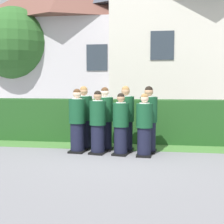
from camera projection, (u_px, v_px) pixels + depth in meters
ground_plane at (111, 154)px, 7.79m from camera, size 60.00×60.00×0.00m
student_front_row_0 at (77, 122)px, 7.93m from camera, size 0.43×0.50×1.65m
student_front_row_1 at (98, 124)px, 7.77m from camera, size 0.44×0.51×1.61m
student_front_row_2 at (121, 126)px, 7.64m from camera, size 0.43×0.50×1.55m
student_front_row_3 at (144, 127)px, 7.50m from camera, size 0.40×0.46×1.54m
student_rear_row_0 at (84, 119)px, 8.34m from camera, size 0.45×0.55×1.72m
student_rear_row_1 at (105, 120)px, 8.20m from camera, size 0.44×0.50×1.69m
student_rear_row_2 at (125, 120)px, 8.06m from camera, size 0.45×0.52×1.72m
student_rear_row_3 at (149, 121)px, 7.91m from camera, size 0.45×0.53×1.72m
hedge at (119, 121)px, 9.40m from camera, size 8.12×0.70×1.30m
school_building_main at (202, 35)px, 13.09m from camera, size 8.02×3.43×7.52m
school_building_annex at (67, 46)px, 14.78m from camera, size 8.39×3.43×7.04m
oak_tree_left at (15, 44)px, 13.92m from camera, size 3.28×3.28×5.23m
lawn_strip at (115, 147)px, 8.67m from camera, size 8.12×0.90×0.01m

